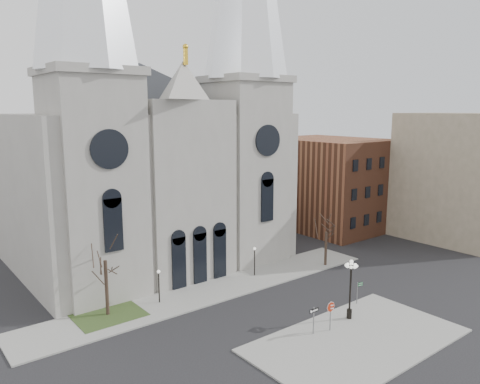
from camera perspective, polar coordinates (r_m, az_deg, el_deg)
ground at (r=41.84m, az=5.79°, el=-16.28°), size 160.00×160.00×0.00m
sidewalk_near at (r=40.90m, az=14.07°, el=-17.10°), size 18.00×10.00×0.14m
sidewalk_far at (r=49.57m, az=-3.27°, el=-11.82°), size 40.00×6.00×0.14m
grass_patch at (r=45.56m, az=-15.79°, el=-14.22°), size 6.00×5.00×0.18m
cathedral at (r=56.14m, az=-10.55°, el=9.85°), size 33.00×26.66×54.00m
bg_building_brick at (r=75.36m, az=10.66°, el=1.10°), size 14.00×18.00×14.00m
bg_building_tan at (r=72.78m, az=24.47°, el=1.64°), size 10.00×14.00×18.00m
tree_left at (r=43.62m, az=-16.14°, el=-7.61°), size 3.20×3.20×7.50m
tree_right at (r=56.40m, az=10.49°, el=-4.54°), size 3.20×3.20×6.00m
ped_lamp_left at (r=46.23m, az=-9.87°, el=-10.61°), size 0.32×0.32×3.26m
ped_lamp_right at (r=52.62m, az=1.79°, el=-7.87°), size 0.32×0.32×3.26m
stop_sign at (r=41.06m, az=10.99°, el=-13.92°), size 0.85×0.40×2.57m
globe_lamp at (r=43.00m, az=13.33°, el=-10.60°), size 1.35×1.35×5.43m
one_way_sign at (r=40.37m, az=8.98°, el=-14.70°), size 1.03×0.10×2.34m
street_name_sign at (r=47.07m, az=14.18°, el=-11.59°), size 0.67×0.17×2.13m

